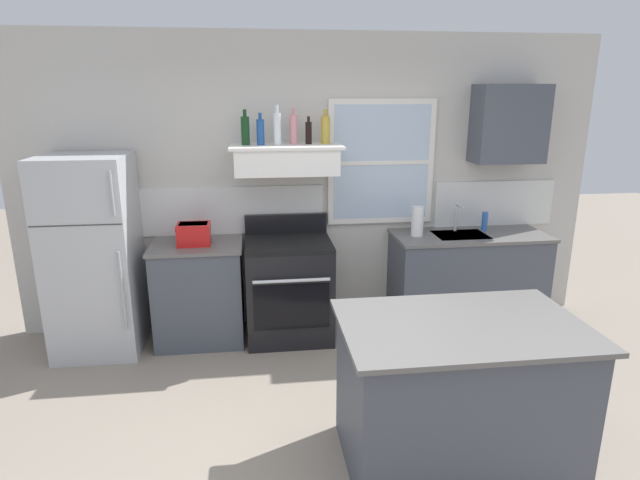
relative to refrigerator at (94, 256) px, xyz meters
name	(u,v)px	position (x,y,z in m)	size (l,w,h in m)	color
ground_plane	(354,471)	(1.90, -1.84, -0.85)	(16.00, 16.00, 0.00)	gray
back_wall	(315,184)	(1.93, 0.39, 0.51)	(5.40, 0.11, 2.70)	beige
refrigerator	(94,256)	(0.00, 0.00, 0.00)	(0.70, 0.72, 1.69)	#B7BABC
counter_left_of_stove	(200,292)	(0.85, 0.06, -0.39)	(0.79, 0.63, 0.91)	#474C56
toaster	(194,234)	(0.84, 0.01, 0.16)	(0.30, 0.20, 0.19)	red
stove_range	(289,288)	(1.65, 0.02, -0.38)	(0.76, 0.69, 1.09)	black
range_hood_shelf	(286,159)	(1.65, 0.12, 0.78)	(0.96, 0.52, 0.24)	white
bottle_dark_green_wine	(245,130)	(1.31, 0.14, 1.02)	(0.07, 0.07, 0.30)	#143819
bottle_blue_liqueur	(260,132)	(1.44, 0.12, 1.01)	(0.07, 0.07, 0.27)	#1E478C
bottle_clear_tall	(277,128)	(1.58, 0.10, 1.04)	(0.06, 0.06, 0.33)	silver
bottle_rose_pink	(294,129)	(1.72, 0.16, 1.03)	(0.07, 0.07, 0.31)	#C67F84
bottle_balsamic_dark	(309,132)	(1.85, 0.17, 1.00)	(0.06, 0.06, 0.24)	black
bottle_champagne_gold_foil	(325,129)	(2.00, 0.17, 1.02)	(0.08, 0.08, 0.29)	#B29333
counter_right_with_sink	(466,279)	(3.35, 0.06, -0.39)	(1.43, 0.63, 0.91)	#474C56
sink_faucet	(457,213)	(3.25, 0.16, 0.24)	(0.03, 0.17, 0.28)	silver
paper_towel_roll	(417,221)	(2.84, 0.06, 0.20)	(0.11, 0.11, 0.27)	white
dish_soap_bottle	(485,221)	(3.53, 0.16, 0.15)	(0.06, 0.06, 0.18)	blue
kitchen_island	(457,393)	(2.52, -1.81, -0.39)	(1.40, 0.90, 0.91)	#474C56
upper_cabinet_right	(509,124)	(3.70, 0.20, 1.05)	(0.64, 0.32, 0.70)	#474C56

